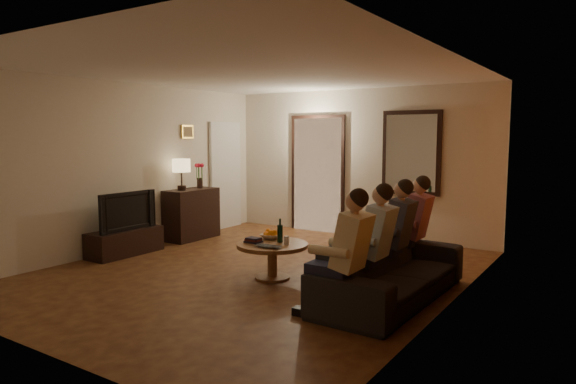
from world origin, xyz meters
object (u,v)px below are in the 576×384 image
Objects in this scene: person_c at (394,240)px; wine_bottle at (280,230)px; person_b at (372,249)px; dog at (344,257)px; coffee_table at (272,261)px; laptop at (266,247)px; tv at (124,211)px; tv_stand at (125,242)px; dresser at (192,214)px; sofa at (391,269)px; person_d at (412,231)px; person_a at (346,261)px; bowl at (271,236)px; table_lamp at (181,174)px.

person_c is 1.43m from wine_bottle.
dog is at bearing 134.49° from person_b.
coffee_table is 0.38m from laptop.
tv is at bearing -172.86° from person_c.
wine_bottle is at bearing 166.02° from person_b.
tv_stand is 1.14× the size of tv.
dresser is 4.34m from sofa.
person_c is at bearing -90.00° from person_d.
tv is at bearing 94.67° from sofa.
coffee_table is at bearing 170.25° from person_b.
person_a is 1.00× the size of person_b.
dog is 0.89m from coffee_table.
coffee_table is (-1.46, 0.25, -0.38)m from person_b.
laptop is at bearing -70.35° from coffee_table.
person_a is 1.96m from bowl.
sofa reaches higher than coffee_table.
tv_stand is 0.95× the size of person_d.
tv_stand is 4.08m from person_b.
sofa is 4.05× the size of dog.
dog is 1.01m from laptop.
person_d is at bearing 90.00° from person_a.
table_lamp is 1.30m from tv.
tv is at bearing 170.33° from person_a.
person_b reaches higher than tv_stand.
bowl is at bearing -175.48° from person_c.
person_d is at bearing -1.43° from table_lamp.
person_b is at bearing -17.78° from table_lamp.
dresser is at bearing 159.45° from person_b.
bowl is (-1.74, 0.17, 0.15)m from sofa.
tv is at bearing 176.02° from laptop.
coffee_table is at bearing 108.24° from laptop.
dresser is 1.45m from tv_stand.
bowl is at bearing -18.94° from table_lamp.
laptop is (2.70, -1.33, -0.67)m from table_lamp.
tv reaches higher than sofa.
tv_stand is 4.11m from person_c.
person_b is 1.00× the size of person_d.
person_b is at bearing -9.75° from coffee_table.
person_c reaches higher than wine_bottle.
person_b reaches higher than tv.
table_lamp is at bearing 160.27° from wine_bottle.
dresser is 1.45m from tv.
coffee_table is 0.40m from wine_bottle.
bowl is (2.42, 0.38, 0.29)m from tv_stand.
person_a reaches higher than bowl.
person_b is 1.53m from coffee_table.
dog is 2.16× the size of bowl.
bowl is at bearing 146.84° from person_a.
person_c reaches higher than coffee_table.
person_a is 1.34× the size of coffee_table.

